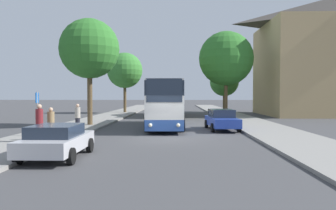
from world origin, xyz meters
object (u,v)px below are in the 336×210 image
pedestrian_walking_back (39,123)px  bus_front (165,103)px  parked_car_right_near (222,119)px  tree_left_near (89,49)px  bus_middle (166,101)px  tree_right_near (226,59)px  tree_right_mid (224,82)px  bus_stop_sign (37,108)px  tree_left_far (125,71)px  pedestrian_waiting_far (51,124)px  pedestrian_waiting_near (78,117)px  parked_car_left_curb (57,140)px

pedestrian_walking_back → bus_front: bearing=161.3°
parked_car_right_near → tree_left_near: tree_left_near is taller
bus_middle → tree_right_near: size_ratio=1.11×
tree_right_mid → bus_stop_sign: bearing=-117.2°
tree_left_far → tree_right_mid: (14.03, 2.88, -1.45)m
pedestrian_waiting_far → pedestrian_walking_back: 0.71m
pedestrian_waiting_near → tree_right_near: 21.46m
bus_front → pedestrian_waiting_far: size_ratio=6.50×
pedestrian_waiting_near → tree_right_mid: size_ratio=0.28×
pedestrian_waiting_near → tree_left_far: tree_left_far is taller
bus_front → tree_left_near: bearing=174.1°
bus_stop_sign → tree_left_far: size_ratio=0.31×
tree_left_far → bus_front: bearing=-72.2°
tree_left_near → parked_car_right_near: bearing=-13.2°
bus_middle → bus_stop_sign: bearing=-108.7°
parked_car_right_near → pedestrian_waiting_near: pedestrian_waiting_near is taller
bus_middle → tree_right_mid: bearing=46.1°
bus_front → tree_right_mid: size_ratio=1.74×
bus_middle → pedestrian_waiting_near: (-5.27, -17.82, -0.74)m
bus_stop_sign → tree_left_far: 26.52m
bus_middle → parked_car_right_near: bus_middle is taller
bus_middle → tree_left_near: 15.13m
tree_left_far → bus_stop_sign: bearing=-91.9°
bus_middle → tree_left_near: (-5.66, -13.34, 4.36)m
bus_front → pedestrian_waiting_far: bearing=-124.9°
parked_car_right_near → tree_right_mid: 24.80m
tree_left_near → tree_right_mid: 25.92m
tree_right_near → pedestrian_waiting_far: bearing=-119.8°
bus_front → pedestrian_waiting_far: 10.31m
bus_middle → pedestrian_waiting_near: bearing=-106.9°
tree_right_near → tree_left_far: bearing=152.2°
bus_middle → pedestrian_walking_back: 23.67m
pedestrian_waiting_near → tree_right_near: size_ratio=0.18×
bus_front → tree_right_mid: tree_right_mid is taller
bus_front → bus_stop_sign: 9.81m
bus_middle → tree_right_mid: 12.08m
pedestrian_waiting_near → pedestrian_waiting_far: bearing=-165.4°
tree_right_mid → bus_middle: bearing=-133.5°
parked_car_left_curb → bus_stop_sign: 6.82m
tree_right_near → pedestrian_walking_back: bearing=-119.8°
bus_middle → bus_stop_sign: (-6.79, -20.51, -0.06)m
parked_car_left_curb → pedestrian_waiting_far: (-1.81, 4.01, 0.30)m
bus_middle → tree_left_far: 9.16m
tree_right_near → tree_right_mid: 9.98m
bus_stop_sign → tree_left_far: bearing=88.1°
bus_front → tree_left_near: tree_left_near is taller
pedestrian_waiting_near → pedestrian_walking_back: 5.18m
bus_middle → tree_right_near: (6.93, -1.10, 4.91)m
pedestrian_waiting_far → tree_right_near: tree_right_near is taller
tree_right_near → bus_stop_sign: bearing=-125.2°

